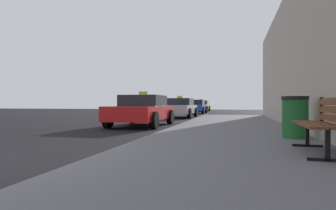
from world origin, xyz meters
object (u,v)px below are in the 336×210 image
(trash_bin, at_px, (295,117))
(car_yellow, at_px, (201,106))
(bench, at_px, (322,121))
(car_silver, at_px, (179,108))
(car_red, at_px, (142,110))
(car_blue, at_px, (195,106))

(trash_bin, xyz_separation_m, car_yellow, (-5.28, 26.41, 0.02))
(bench, height_order, car_silver, car_silver)
(car_yellow, bearing_deg, car_red, 90.57)
(car_red, relative_size, car_blue, 0.98)
(car_red, xyz_separation_m, car_yellow, (-0.22, 22.16, 0.00))
(trash_bin, height_order, car_silver, car_silver)
(car_silver, bearing_deg, trash_bin, 113.20)
(bench, distance_m, car_red, 8.05)
(car_silver, height_order, car_yellow, same)
(car_silver, relative_size, car_blue, 1.04)
(bench, height_order, car_red, car_red)
(car_yellow, bearing_deg, car_blue, 92.54)
(bench, bearing_deg, trash_bin, 92.89)
(bench, xyz_separation_m, trash_bin, (-0.01, 2.00, -0.04))
(bench, relative_size, trash_bin, 1.70)
(car_red, relative_size, car_silver, 0.93)
(bench, relative_size, car_silver, 0.37)
(trash_bin, xyz_separation_m, car_silver, (-4.93, 11.51, 0.02))
(bench, relative_size, car_blue, 0.39)
(trash_bin, relative_size, car_red, 0.23)
(car_blue, bearing_deg, trash_bin, 104.50)
(car_blue, distance_m, car_yellow, 7.24)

